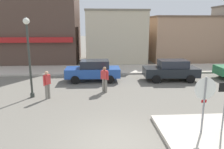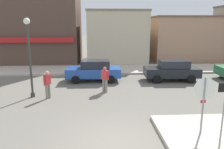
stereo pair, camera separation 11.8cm
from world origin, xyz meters
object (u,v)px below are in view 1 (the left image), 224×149
(pedestrian_crossing_far, at_px, (47,84))
(pedestrian_crossing_near, at_px, (105,79))
(parked_car_second, at_px, (171,70))
(lamp_post, at_px, (28,46))
(parked_car_nearest, at_px, (93,70))
(stop_sign, at_px, (204,98))

(pedestrian_crossing_far, bearing_deg, pedestrian_crossing_near, 16.99)
(parked_car_second, bearing_deg, pedestrian_crossing_far, -156.56)
(pedestrian_crossing_near, relative_size, pedestrian_crossing_far, 1.00)
(parked_car_second, xyz_separation_m, pedestrian_crossing_near, (-5.11, -2.63, 0.06))
(lamp_post, relative_size, pedestrian_crossing_near, 2.82)
(pedestrian_crossing_far, bearing_deg, parked_car_second, 23.44)
(parked_car_nearest, height_order, pedestrian_crossing_near, pedestrian_crossing_near)
(parked_car_nearest, distance_m, parked_car_second, 5.85)
(lamp_post, bearing_deg, pedestrian_crossing_near, 9.01)
(parked_car_nearest, bearing_deg, pedestrian_crossing_far, -123.15)
(stop_sign, height_order, pedestrian_crossing_near, stop_sign)
(lamp_post, relative_size, parked_car_nearest, 1.13)
(parked_car_nearest, distance_m, pedestrian_crossing_far, 4.64)
(stop_sign, height_order, parked_car_second, stop_sign)
(pedestrian_crossing_near, bearing_deg, parked_car_nearest, 104.40)
(lamp_post, height_order, pedestrian_crossing_far, lamp_post)
(pedestrian_crossing_far, bearing_deg, stop_sign, -35.68)
(stop_sign, bearing_deg, parked_car_second, 78.70)
(lamp_post, bearing_deg, stop_sign, -33.85)
(stop_sign, distance_m, lamp_post, 9.33)
(parked_car_nearest, bearing_deg, pedestrian_crossing_near, -75.60)
(parked_car_nearest, xyz_separation_m, parked_car_second, (5.85, -0.25, 0.00))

